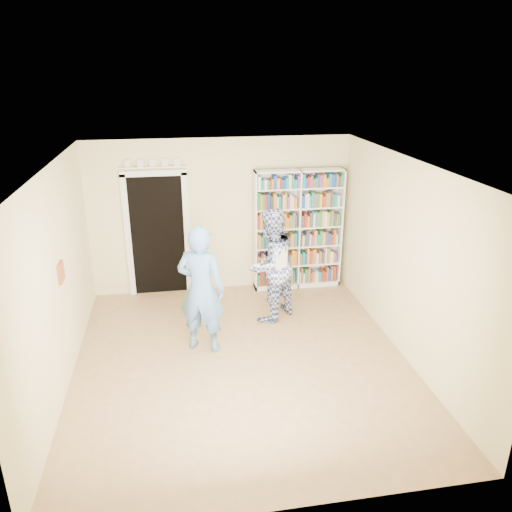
{
  "coord_description": "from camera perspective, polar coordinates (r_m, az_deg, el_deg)",
  "views": [
    {
      "loc": [
        -0.79,
        -5.84,
        3.8
      ],
      "look_at": [
        0.35,
        0.9,
        1.19
      ],
      "focal_mm": 35.0,
      "sensor_mm": 36.0,
      "label": 1
    }
  ],
  "objects": [
    {
      "name": "ceiling",
      "position": [
        6.0,
        -1.89,
        10.32
      ],
      "size": [
        5.0,
        5.0,
        0.0
      ],
      "primitive_type": "plane",
      "rotation": [
        3.14,
        0.0,
        0.0
      ],
      "color": "white",
      "rests_on": "wall_back"
    },
    {
      "name": "wall_back",
      "position": [
        8.73,
        -4.04,
        4.56
      ],
      "size": [
        4.5,
        0.0,
        4.5
      ],
      "primitive_type": "plane",
      "rotation": [
        1.57,
        0.0,
        0.0
      ],
      "color": "beige",
      "rests_on": "floor"
    },
    {
      "name": "doorway",
      "position": [
        8.73,
        -11.2,
        3.03
      ],
      "size": [
        1.1,
        0.08,
        2.43
      ],
      "color": "black",
      "rests_on": "floor"
    },
    {
      "name": "man_plaid",
      "position": [
        7.74,
        1.63,
        -1.07
      ],
      "size": [
        1.12,
        1.09,
        1.81
      ],
      "primitive_type": "imported",
      "rotation": [
        0.0,
        0.0,
        3.83
      ],
      "color": "navy",
      "rests_on": "floor"
    },
    {
      "name": "bookshelf",
      "position": [
        8.89,
        4.81,
        3.07
      ],
      "size": [
        1.57,
        0.29,
        2.15
      ],
      "rotation": [
        0.0,
        0.0,
        0.33
      ],
      "color": "white",
      "rests_on": "floor"
    },
    {
      "name": "floor",
      "position": [
        7.02,
        -1.62,
        -11.91
      ],
      "size": [
        5.0,
        5.0,
        0.0
      ],
      "primitive_type": "plane",
      "color": "olive",
      "rests_on": "ground"
    },
    {
      "name": "man_blue",
      "position": [
        6.92,
        -6.28,
        -3.82
      ],
      "size": [
        0.79,
        0.67,
        1.84
      ],
      "primitive_type": "imported",
      "rotation": [
        0.0,
        0.0,
        2.74
      ],
      "color": "#5282B6",
      "rests_on": "floor"
    },
    {
      "name": "wall_left",
      "position": [
        6.5,
        -21.81,
        -2.83
      ],
      "size": [
        0.0,
        5.0,
        5.0
      ],
      "primitive_type": "plane",
      "rotation": [
        1.57,
        0.0,
        1.57
      ],
      "color": "beige",
      "rests_on": "floor"
    },
    {
      "name": "wall_art",
      "position": [
        6.66,
        -21.38,
        -1.74
      ],
      "size": [
        0.03,
        0.25,
        0.25
      ],
      "primitive_type": "cube",
      "color": "brown",
      "rests_on": "wall_left"
    },
    {
      "name": "paper_sheet",
      "position": [
        7.45,
        2.95,
        -0.28
      ],
      "size": [
        0.2,
        0.13,
        0.33
      ],
      "primitive_type": "cube",
      "rotation": [
        0.0,
        0.0,
        0.55
      ],
      "color": "white",
      "rests_on": "man_plaid"
    },
    {
      "name": "wall_right",
      "position": [
        7.03,
        16.74,
        -0.42
      ],
      "size": [
        0.0,
        5.0,
        5.0
      ],
      "primitive_type": "plane",
      "rotation": [
        1.57,
        0.0,
        -1.57
      ],
      "color": "beige",
      "rests_on": "floor"
    }
  ]
}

